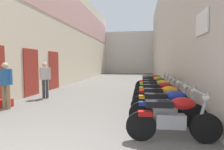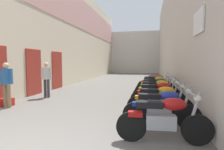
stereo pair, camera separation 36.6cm
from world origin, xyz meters
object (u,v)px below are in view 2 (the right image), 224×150
(motorcycle_fifth, at_px, (157,91))
(motorcycle_sixth, at_px, (156,87))
(motorcycle_seventh, at_px, (156,85))
(motorcycle_eighth, at_px, (155,83))
(motorcycle_third, at_px, (160,100))
(pedestrian_further_down, at_px, (46,77))
(plastic_crate, at_px, (6,102))
(motorcycle_second, at_px, (161,107))
(motorcycle_fourth, at_px, (158,94))
(pedestrian_mid_alley, at_px, (6,81))
(motorcycle_nearest, at_px, (164,118))

(motorcycle_fifth, height_order, motorcycle_sixth, same)
(motorcycle_seventh, relative_size, motorcycle_eighth, 0.99)
(motorcycle_third, height_order, motorcycle_eighth, same)
(motorcycle_sixth, bearing_deg, pedestrian_further_down, -172.05)
(motorcycle_fifth, xyz_separation_m, motorcycle_sixth, (0.00, 0.87, 0.00))
(motorcycle_fifth, bearing_deg, pedestrian_further_down, 177.55)
(motorcycle_eighth, height_order, plastic_crate, motorcycle_eighth)
(motorcycle_third, relative_size, motorcycle_fifth, 1.00)
(motorcycle_second, height_order, motorcycle_seventh, same)
(motorcycle_fourth, xyz_separation_m, motorcycle_eighth, (-0.00, 3.46, 0.00))
(motorcycle_second, xyz_separation_m, motorcycle_fourth, (0.00, 1.79, 0.00))
(motorcycle_second, height_order, pedestrian_mid_alley, pedestrian_mid_alley)
(motorcycle_seventh, bearing_deg, motorcycle_sixth, -89.99)
(motorcycle_second, relative_size, plastic_crate, 4.21)
(motorcycle_third, height_order, motorcycle_fifth, same)
(motorcycle_third, bearing_deg, motorcycle_fourth, 90.00)
(motorcycle_eighth, relative_size, pedestrian_further_down, 1.18)
(motorcycle_seventh, height_order, plastic_crate, motorcycle_seventh)
(motorcycle_nearest, distance_m, motorcycle_fourth, 2.62)
(motorcycle_fifth, bearing_deg, motorcycle_sixth, 90.00)
(motorcycle_fifth, bearing_deg, motorcycle_third, -90.00)
(motorcycle_second, distance_m, motorcycle_third, 0.81)
(motorcycle_third, distance_m, pedestrian_further_down, 5.19)
(pedestrian_further_down, bearing_deg, plastic_crate, -108.45)
(pedestrian_mid_alley, bearing_deg, motorcycle_seventh, 33.98)
(motorcycle_second, relative_size, motorcycle_fourth, 1.00)
(motorcycle_seventh, distance_m, pedestrian_further_down, 5.06)
(motorcycle_third, distance_m, motorcycle_fifth, 1.75)
(motorcycle_nearest, distance_m, motorcycle_third, 1.64)
(pedestrian_mid_alley, bearing_deg, motorcycle_second, -9.62)
(motorcycle_fourth, bearing_deg, plastic_crate, -172.36)
(motorcycle_second, height_order, motorcycle_third, same)
(motorcycle_eighth, xyz_separation_m, pedestrian_mid_alley, (-5.13, -4.38, 0.42))
(motorcycle_seventh, distance_m, pedestrian_mid_alley, 6.20)
(motorcycle_sixth, bearing_deg, pedestrian_mid_alley, -153.42)
(motorcycle_fourth, xyz_separation_m, motorcycle_fifth, (-0.00, 0.78, 0.00))
(motorcycle_fourth, relative_size, motorcycle_sixth, 1.00)
(motorcycle_fourth, height_order, motorcycle_fifth, same)
(motorcycle_seventh, bearing_deg, motorcycle_fourth, -90.00)
(motorcycle_eighth, bearing_deg, motorcycle_fifth, -90.00)
(motorcycle_sixth, height_order, motorcycle_eighth, same)
(motorcycle_sixth, distance_m, plastic_crate, 5.87)
(motorcycle_sixth, bearing_deg, motorcycle_nearest, -90.00)
(motorcycle_seventh, bearing_deg, motorcycle_second, -90.00)
(motorcycle_third, bearing_deg, motorcycle_second, -90.00)
(pedestrian_further_down, bearing_deg, motorcycle_nearest, -36.90)
(motorcycle_sixth, xyz_separation_m, pedestrian_mid_alley, (-5.13, -2.57, 0.42))
(motorcycle_nearest, relative_size, motorcycle_fifth, 1.00)
(motorcycle_second, height_order, motorcycle_eighth, same)
(motorcycle_sixth, bearing_deg, motorcycle_fourth, -90.00)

